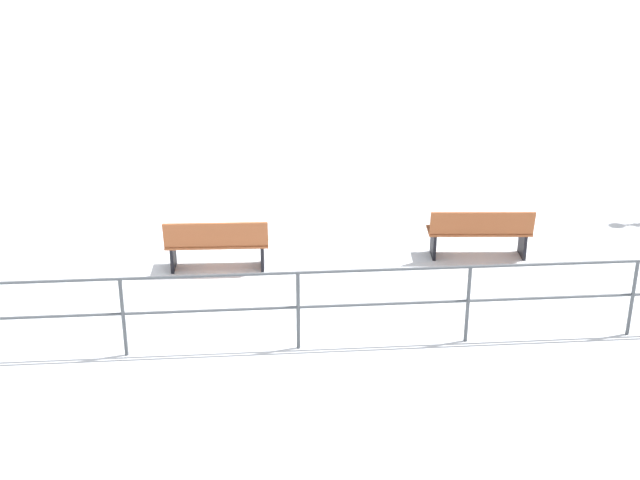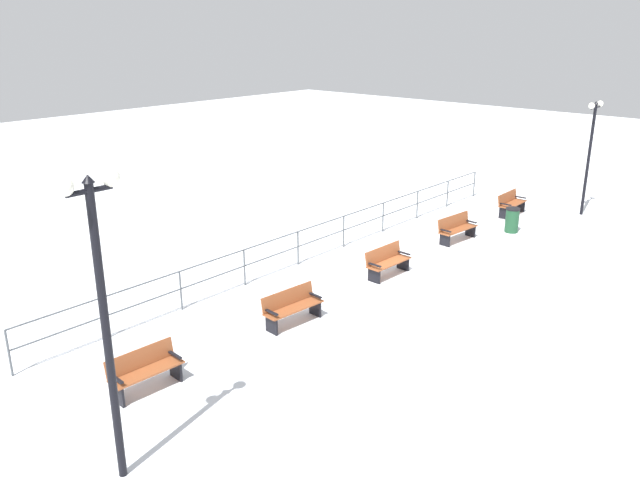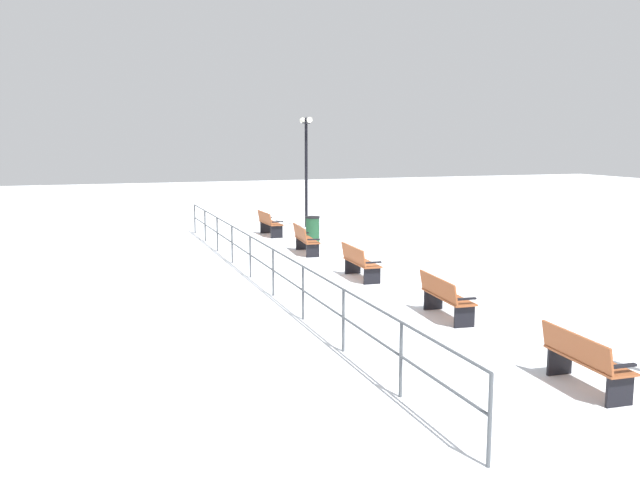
% 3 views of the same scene
% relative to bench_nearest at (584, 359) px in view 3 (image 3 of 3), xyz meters
% --- Properties ---
extents(ground_plane, '(80.00, 80.00, 0.00)m').
position_rel_bench_nearest_xyz_m(ground_plane, '(0.03, 8.39, -0.46)').
color(ground_plane, white).
rests_on(ground_plane, ground).
extents(bench_nearest, '(0.59, 1.56, 0.86)m').
position_rel_bench_nearest_xyz_m(bench_nearest, '(0.00, 0.00, 0.00)').
color(bench_nearest, brown).
rests_on(bench_nearest, ground).
extents(bench_second, '(0.64, 1.69, 0.86)m').
position_rel_bench_nearest_xyz_m(bench_second, '(0.10, 4.20, 0.00)').
color(bench_second, brown).
rests_on(bench_second, ground).
extents(bench_third, '(0.60, 1.62, 0.86)m').
position_rel_bench_nearest_xyz_m(bench_third, '(-0.02, 8.39, -0.01)').
color(bench_third, brown).
rests_on(bench_third, ground).
extents(bench_fourth, '(0.66, 1.74, 0.88)m').
position_rel_bench_nearest_xyz_m(bench_fourth, '(-0.12, 12.59, 0.01)').
color(bench_fourth, brown).
rests_on(bench_fourth, ground).
extents(bench_fifth, '(0.58, 1.59, 0.89)m').
position_rel_bench_nearest_xyz_m(bench_fifth, '(-0.13, 16.78, 0.02)').
color(bench_fifth, brown).
rests_on(bench_fifth, ground).
extents(lamppost_middle, '(0.23, 1.12, 4.40)m').
position_rel_bench_nearest_xyz_m(lamppost_middle, '(1.94, 18.70, 2.44)').
color(lamppost_middle, black).
rests_on(lamppost_middle, ground).
extents(waterfront_railing, '(0.05, 20.01, 1.10)m').
position_rel_bench_nearest_xyz_m(waterfront_railing, '(-2.61, 8.39, 0.29)').
color(waterfront_railing, '#4C5156').
rests_on(waterfront_railing, ground).
extents(trash_bin, '(0.50, 0.50, 0.89)m').
position_rel_bench_nearest_xyz_m(trash_bin, '(0.88, 14.77, -0.01)').
color(trash_bin, '#1E4C2D').
rests_on(trash_bin, ground).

